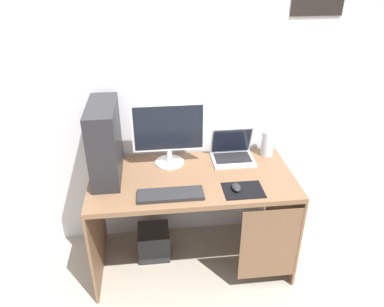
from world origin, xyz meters
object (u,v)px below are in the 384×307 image
object	(u,v)px
pc_tower	(105,142)
speaker	(268,143)
monitor	(169,133)
keyboard	(170,195)
laptop	(232,153)
mouse_left	(236,187)
subwoofer	(154,242)

from	to	relation	value
pc_tower	speaker	world-z (taller)	pc_tower
pc_tower	monitor	world-z (taller)	pc_tower
pc_tower	keyboard	xyz separation A→B (m)	(0.41, -0.31, -0.25)
laptop	speaker	bearing A→B (deg)	5.96
pc_tower	mouse_left	distance (m)	0.91
pc_tower	subwoofer	xyz separation A→B (m)	(0.28, 0.00, -0.90)
monitor	keyboard	distance (m)	0.48
mouse_left	subwoofer	xyz separation A→B (m)	(-0.56, 0.29, -0.66)
monitor	laptop	xyz separation A→B (m)	(0.47, 0.02, -0.20)
keyboard	monitor	bearing A→B (deg)	87.14
monitor	subwoofer	distance (m)	0.91
monitor	mouse_left	size ratio (longest dim) A/B	5.31
laptop	subwoofer	world-z (taller)	laptop
keyboard	mouse_left	size ratio (longest dim) A/B	4.38
pc_tower	laptop	bearing A→B (deg)	8.08
keyboard	subwoofer	bearing A→B (deg)	112.73
mouse_left	subwoofer	size ratio (longest dim) A/B	0.40
speaker	keyboard	size ratio (longest dim) A/B	0.47
laptop	speaker	distance (m)	0.28
speaker	subwoofer	xyz separation A→B (m)	(-0.89, -0.15, -0.74)
speaker	keyboard	xyz separation A→B (m)	(-0.76, -0.46, -0.09)
pc_tower	monitor	size ratio (longest dim) A/B	1.01
pc_tower	mouse_left	xyz separation A→B (m)	(0.83, -0.29, -0.24)
monitor	subwoofer	size ratio (longest dim) A/B	2.13
laptop	mouse_left	xyz separation A→B (m)	(-0.06, -0.41, -0.03)
monitor	subwoofer	world-z (taller)	monitor
pc_tower	speaker	distance (m)	1.19
mouse_left	subwoofer	bearing A→B (deg)	152.59
speaker	mouse_left	size ratio (longest dim) A/B	2.06
laptop	mouse_left	bearing A→B (deg)	-98.64
monitor	speaker	bearing A→B (deg)	3.73
speaker	keyboard	bearing A→B (deg)	-148.71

